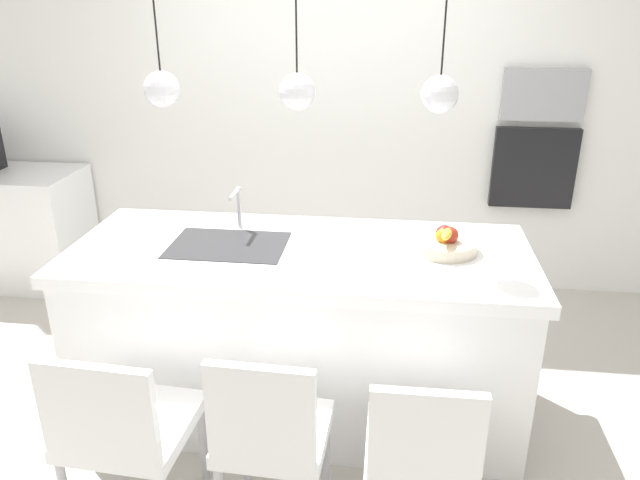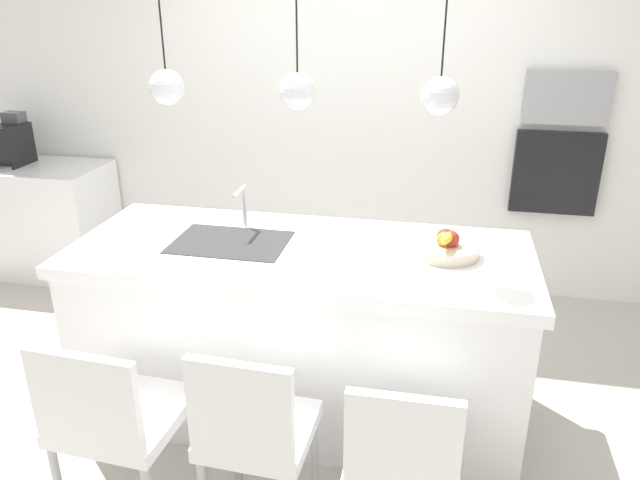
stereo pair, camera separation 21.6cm
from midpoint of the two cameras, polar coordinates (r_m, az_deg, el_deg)
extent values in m
plane|color=#BCB7AD|center=(3.38, 0.18, -15.15)|extent=(6.60, 6.60, 0.00)
cube|color=white|center=(4.38, 4.59, 12.24)|extent=(6.00, 0.10, 2.60)
cube|color=white|center=(3.14, 0.19, -8.97)|extent=(2.16, 0.85, 0.85)
cube|color=white|center=(2.93, 0.20, -1.33)|extent=(2.22, 0.91, 0.06)
cube|color=#2D2D30|center=(3.01, -6.37, -0.33)|extent=(0.56, 0.40, 0.02)
cylinder|color=silver|center=(3.18, -5.15, 3.19)|extent=(0.02, 0.02, 0.22)
cylinder|color=silver|center=(3.08, -5.64, 4.47)|extent=(0.02, 0.16, 0.02)
cylinder|color=beige|center=(2.92, 13.85, -0.88)|extent=(0.30, 0.30, 0.06)
sphere|color=#B22D1E|center=(2.88, 14.26, 0.05)|extent=(0.08, 0.08, 0.08)
sphere|color=red|center=(2.89, 13.82, 0.20)|extent=(0.08, 0.08, 0.08)
sphere|color=orange|center=(2.87, 13.72, 0.02)|extent=(0.07, 0.07, 0.07)
ellipsoid|color=yellow|center=(2.84, 14.01, 0.19)|extent=(0.08, 0.19, 0.06)
cube|color=white|center=(5.16, -23.83, 1.84)|extent=(1.10, 0.60, 0.85)
cube|color=black|center=(5.07, -25.90, 8.02)|extent=(0.20, 0.28, 0.30)
cube|color=#4C515B|center=(5.10, -25.70, 10.33)|extent=(0.14, 0.11, 0.08)
cube|color=#9E9EA3|center=(4.35, 23.51, 12.15)|extent=(0.54, 0.08, 0.34)
cube|color=black|center=(4.45, 22.54, 5.84)|extent=(0.56, 0.08, 0.56)
cube|color=white|center=(2.71, -15.64, -15.58)|extent=(0.50, 0.50, 0.06)
cube|color=white|center=(2.43, -18.79, -14.16)|extent=(0.45, 0.07, 0.40)
cylinder|color=#B2B2B7|center=(2.91, -9.35, -17.71)|extent=(0.04, 0.04, 0.40)
cylinder|color=#B2B2B7|center=(3.08, -16.69, -15.92)|extent=(0.04, 0.04, 0.40)
cube|color=white|center=(2.52, -3.13, -17.42)|extent=(0.43, 0.43, 0.06)
cube|color=white|center=(2.23, -4.68, -15.81)|extent=(0.40, 0.05, 0.40)
cylinder|color=#B2B2B7|center=(2.77, 1.85, -19.56)|extent=(0.04, 0.04, 0.42)
cylinder|color=#B2B2B7|center=(2.84, -5.57, -18.35)|extent=(0.04, 0.04, 0.42)
cube|color=white|center=(2.47, 10.44, -19.14)|extent=(0.42, 0.45, 0.06)
cube|color=white|center=(2.17, 10.72, -18.32)|extent=(0.39, 0.04, 0.38)
cylinder|color=#B2B2B7|center=(2.78, 14.07, -20.32)|extent=(0.04, 0.04, 0.40)
cylinder|color=#B2B2B7|center=(2.77, 6.34, -19.82)|extent=(0.04, 0.04, 0.40)
sphere|color=silver|center=(2.90, -12.05, 13.83)|extent=(0.16, 0.16, 0.16)
sphere|color=silver|center=(2.72, 0.22, 13.76)|extent=(0.16, 0.16, 0.16)
sphere|color=silver|center=(2.67, 13.54, 13.01)|extent=(0.16, 0.16, 0.16)
camera|label=1|loc=(0.11, -87.85, 0.87)|focal=34.13mm
camera|label=2|loc=(0.11, 92.15, -0.87)|focal=34.13mm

